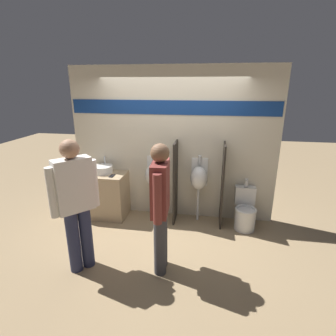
{
  "coord_description": "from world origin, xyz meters",
  "views": [
    {
      "loc": [
        0.69,
        -3.93,
        2.39
      ],
      "look_at": [
        0.0,
        0.17,
        1.05
      ],
      "focal_mm": 28.0,
      "sensor_mm": 36.0,
      "label": 1
    }
  ],
  "objects_px": {
    "urinal_far": "(199,178)",
    "person_with_lanyard": "(160,204)",
    "toilet": "(245,212)",
    "person_in_vest": "(76,202)",
    "sink_basin": "(102,169)",
    "urinal_near_counter": "(154,176)",
    "cell_phone": "(112,176)"
  },
  "relations": [
    {
      "from": "urinal_far",
      "to": "person_with_lanyard",
      "type": "distance_m",
      "value": 1.51
    },
    {
      "from": "toilet",
      "to": "person_with_lanyard",
      "type": "distance_m",
      "value": 1.91
    },
    {
      "from": "person_in_vest",
      "to": "person_with_lanyard",
      "type": "xyz_separation_m",
      "value": [
        1.06,
        0.15,
        -0.02
      ]
    },
    {
      "from": "sink_basin",
      "to": "urinal_near_counter",
      "type": "xyz_separation_m",
      "value": [
        0.94,
        0.07,
        -0.09
      ]
    },
    {
      "from": "toilet",
      "to": "person_with_lanyard",
      "type": "xyz_separation_m",
      "value": [
        -1.22,
        -1.3,
        0.67
      ]
    },
    {
      "from": "cell_phone",
      "to": "person_in_vest",
      "type": "relative_size",
      "value": 0.08
    },
    {
      "from": "sink_basin",
      "to": "person_with_lanyard",
      "type": "relative_size",
      "value": 0.21
    },
    {
      "from": "cell_phone",
      "to": "urinal_far",
      "type": "relative_size",
      "value": 0.12
    },
    {
      "from": "cell_phone",
      "to": "toilet",
      "type": "distance_m",
      "value": 2.4
    },
    {
      "from": "person_in_vest",
      "to": "sink_basin",
      "type": "bearing_deg",
      "value": 53.42
    },
    {
      "from": "urinal_far",
      "to": "person_in_vest",
      "type": "distance_m",
      "value": 2.17
    },
    {
      "from": "cell_phone",
      "to": "person_in_vest",
      "type": "xyz_separation_m",
      "value": [
        0.06,
        -1.36,
        0.14
      ]
    },
    {
      "from": "urinal_far",
      "to": "toilet",
      "type": "xyz_separation_m",
      "value": [
        0.82,
        -0.14,
        -0.52
      ]
    },
    {
      "from": "urinal_near_counter",
      "to": "person_in_vest",
      "type": "distance_m",
      "value": 1.73
    },
    {
      "from": "urinal_far",
      "to": "person_with_lanyard",
      "type": "xyz_separation_m",
      "value": [
        -0.4,
        -1.44,
        0.15
      ]
    },
    {
      "from": "person_in_vest",
      "to": "person_with_lanyard",
      "type": "bearing_deg",
      "value": -39.63
    },
    {
      "from": "cell_phone",
      "to": "urinal_near_counter",
      "type": "relative_size",
      "value": 0.12
    },
    {
      "from": "person_with_lanyard",
      "to": "urinal_far",
      "type": "bearing_deg",
      "value": -19.37
    },
    {
      "from": "person_with_lanyard",
      "to": "cell_phone",
      "type": "bearing_deg",
      "value": 38.85
    },
    {
      "from": "urinal_far",
      "to": "cell_phone",
      "type": "bearing_deg",
      "value": -171.34
    },
    {
      "from": "sink_basin",
      "to": "urinal_near_counter",
      "type": "relative_size",
      "value": 0.31
    },
    {
      "from": "urinal_near_counter",
      "to": "person_in_vest",
      "type": "relative_size",
      "value": 0.67
    },
    {
      "from": "toilet",
      "to": "person_in_vest",
      "type": "xyz_separation_m",
      "value": [
        -2.28,
        -1.45,
        0.69
      ]
    },
    {
      "from": "cell_phone",
      "to": "toilet",
      "type": "xyz_separation_m",
      "value": [
        2.33,
        0.09,
        -0.55
      ]
    },
    {
      "from": "urinal_far",
      "to": "toilet",
      "type": "relative_size",
      "value": 1.44
    },
    {
      "from": "cell_phone",
      "to": "person_with_lanyard",
      "type": "relative_size",
      "value": 0.08
    },
    {
      "from": "toilet",
      "to": "person_in_vest",
      "type": "relative_size",
      "value": 0.47
    },
    {
      "from": "cell_phone",
      "to": "urinal_near_counter",
      "type": "distance_m",
      "value": 0.74
    },
    {
      "from": "sink_basin",
      "to": "cell_phone",
      "type": "height_order",
      "value": "sink_basin"
    },
    {
      "from": "urinal_far",
      "to": "urinal_near_counter",
      "type": "bearing_deg",
      "value": 180.0
    },
    {
      "from": "urinal_near_counter",
      "to": "toilet",
      "type": "height_order",
      "value": "urinal_near_counter"
    },
    {
      "from": "cell_phone",
      "to": "person_with_lanyard",
      "type": "distance_m",
      "value": 1.65
    }
  ]
}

